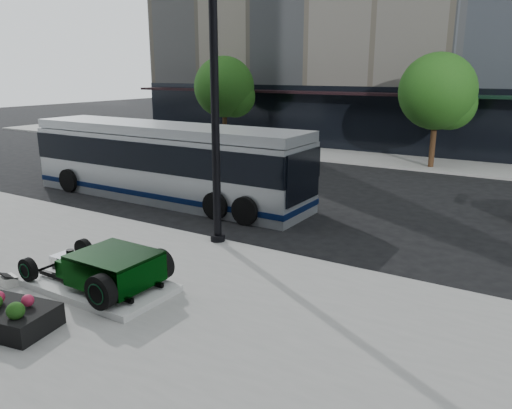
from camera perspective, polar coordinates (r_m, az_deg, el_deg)
The scene contains 9 objects.
ground at distance 15.71m, azimuth 4.76°, elevation -3.25°, with size 120.00×120.00×0.00m, color black.
sidewalk_far at distance 28.54m, azimuth 17.81°, elevation 4.54°, with size 70.00×4.00×0.12m, color gray.
street_trees at distance 26.99m, azimuth 20.34°, elevation 11.71°, with size 29.80×3.80×5.70m.
display_plinth at distance 12.03m, azimuth -17.40°, elevation -8.81°, with size 3.40×1.80×0.15m, color silver.
hot_rod at distance 11.60m, azimuth -16.50°, elevation -6.95°, with size 3.22×2.00×0.81m.
info_plaque at distance 12.95m, azimuth -26.42°, elevation -7.76°, with size 0.45×0.37×0.31m.
lamppost at distance 13.88m, azimuth -4.68°, elevation 9.80°, with size 0.42×0.42×7.66m.
flower_planter at distance 11.04m, azimuth -27.23°, elevation -11.02°, with size 2.36×1.48×0.71m.
transit_bus at distance 19.88m, azimuth -10.32°, elevation 4.87°, with size 12.12×2.88×2.92m.
Camera 1 is at (6.75, -13.30, 4.92)m, focal length 35.00 mm.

